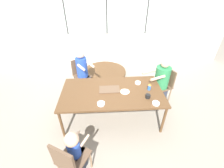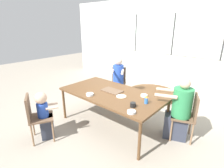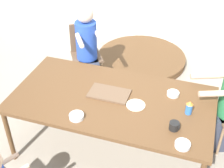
% 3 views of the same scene
% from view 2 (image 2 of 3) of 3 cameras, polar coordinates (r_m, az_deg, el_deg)
% --- Properties ---
extents(ground_plane, '(16.00, 16.00, 0.00)m').
position_cam_2_polar(ground_plane, '(3.80, 0.00, -13.01)').
color(ground_plane, gray).
extents(wall_back_with_windows, '(8.40, 0.08, 2.80)m').
position_cam_2_polar(wall_back_with_windows, '(5.63, 19.27, 12.06)').
color(wall_back_with_windows, silver).
rests_on(wall_back_with_windows, ground_plane).
extents(dining_table, '(2.06, 1.08, 0.73)m').
position_cam_2_polar(dining_table, '(3.48, 0.00, -3.51)').
color(dining_table, brown).
rests_on(dining_table, ground_plane).
extents(chair_for_woman_green_shirt, '(0.55, 0.55, 0.87)m').
position_cam_2_polar(chair_for_woman_green_shirt, '(4.88, 2.18, 1.27)').
color(chair_for_woman_green_shirt, brown).
rests_on(chair_for_woman_green_shirt, ground_plane).
extents(chair_for_man_blue_shirt, '(0.52, 0.52, 0.87)m').
position_cam_2_polar(chair_for_man_blue_shirt, '(3.41, 23.82, -8.74)').
color(chair_for_man_blue_shirt, brown).
rests_on(chair_for_man_blue_shirt, ground_plane).
extents(chair_for_toddler, '(0.54, 0.54, 0.87)m').
position_cam_2_polar(chair_for_toddler, '(3.38, -23.85, -9.00)').
color(chair_for_toddler, brown).
rests_on(chair_for_toddler, ground_plane).
extents(person_woman_green_shirt, '(0.53, 0.59, 1.21)m').
position_cam_2_polar(person_woman_green_shirt, '(4.72, 2.00, 1.18)').
color(person_woman_green_shirt, '#333847').
rests_on(person_woman_green_shirt, ground_plane).
extents(person_man_blue_shirt, '(0.69, 0.53, 1.16)m').
position_cam_2_polar(person_man_blue_shirt, '(3.39, 20.97, -8.55)').
color(person_man_blue_shirt, '#333847').
rests_on(person_man_blue_shirt, ground_plane).
extents(person_toddler, '(0.33, 0.39, 0.91)m').
position_cam_2_polar(person_toddler, '(3.39, -21.12, -9.58)').
color(person_toddler, '#333847').
rests_on(person_toddler, ground_plane).
extents(food_tray_dark, '(0.42, 0.25, 0.02)m').
position_cam_2_polar(food_tray_dark, '(3.53, -0.02, -2.22)').
color(food_tray_dark, brown).
rests_on(food_tray_dark, dining_table).
extents(coffee_mug, '(0.10, 0.09, 0.08)m').
position_cam_2_polar(coffee_mug, '(2.90, 6.85, -6.75)').
color(coffee_mug, black).
rests_on(coffee_mug, dining_table).
extents(sippy_cup, '(0.07, 0.07, 0.14)m').
position_cam_2_polar(sippy_cup, '(3.04, 11.15, -4.98)').
color(sippy_cup, blue).
rests_on(sippy_cup, dining_table).
extents(bowl_white_shallow, '(0.13, 0.13, 0.04)m').
position_cam_2_polar(bowl_white_shallow, '(2.72, 6.37, -9.05)').
color(bowl_white_shallow, silver).
rests_on(bowl_white_shallow, dining_table).
extents(bowl_cereal, '(0.12, 0.12, 0.04)m').
position_cam_2_polar(bowl_cereal, '(3.33, 10.42, -3.73)').
color(bowl_cereal, white).
rests_on(bowl_cereal, dining_table).
extents(bowl_fruit, '(0.14, 0.14, 0.04)m').
position_cam_2_polar(bowl_fruit, '(3.35, -7.26, -3.39)').
color(bowl_fruit, silver).
rests_on(bowl_fruit, dining_table).
extents(plate_tortillas, '(0.19, 0.19, 0.01)m').
position_cam_2_polar(plate_tortillas, '(3.29, 3.01, -4.02)').
color(plate_tortillas, beige).
rests_on(plate_tortillas, dining_table).
extents(folded_table_stack, '(1.42, 1.42, 0.12)m').
position_cam_2_polar(folded_table_stack, '(5.28, 12.79, -3.15)').
color(folded_table_stack, brown).
rests_on(folded_table_stack, ground_plane).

